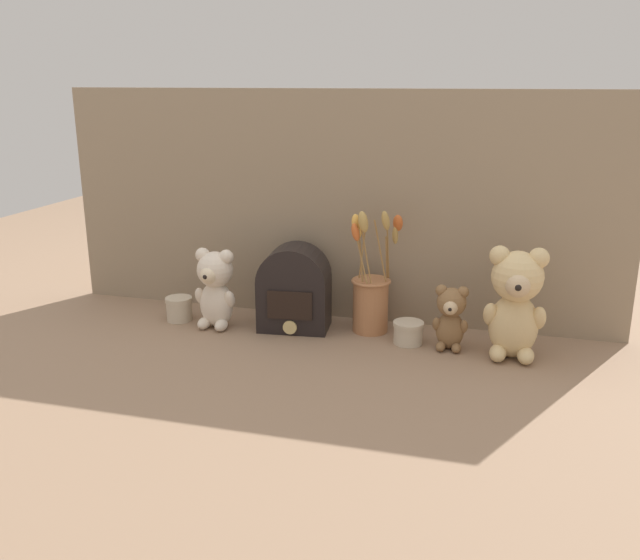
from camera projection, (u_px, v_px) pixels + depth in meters
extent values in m
plane|color=#8E7056|center=(318.00, 335.00, 1.87)|extent=(4.00, 4.00, 0.00)
cube|color=gray|center=(334.00, 207.00, 1.93)|extent=(1.63, 0.02, 0.65)
ellipsoid|color=#DBBC84|center=(513.00, 326.00, 1.70)|extent=(0.12, 0.10, 0.17)
sphere|color=#DBBC84|center=(518.00, 277.00, 1.66)|extent=(0.13, 0.13, 0.13)
sphere|color=#D1B289|center=(518.00, 285.00, 1.62)|extent=(0.06, 0.06, 0.06)
sphere|color=black|center=(518.00, 288.00, 1.59)|extent=(0.02, 0.02, 0.02)
sphere|color=#DBBC84|center=(539.00, 258.00, 1.64)|extent=(0.05, 0.05, 0.05)
sphere|color=#DBBC84|center=(500.00, 256.00, 1.66)|extent=(0.05, 0.05, 0.05)
ellipsoid|color=#DBBC84|center=(539.00, 318.00, 1.67)|extent=(0.04, 0.06, 0.07)
ellipsoid|color=#DBBC84|center=(490.00, 314.00, 1.69)|extent=(0.04, 0.06, 0.07)
ellipsoid|color=#DBBC84|center=(526.00, 356.00, 1.67)|extent=(0.04, 0.07, 0.04)
ellipsoid|color=#DBBC84|center=(498.00, 353.00, 1.69)|extent=(0.04, 0.07, 0.04)
ellipsoid|color=beige|center=(217.00, 304.00, 1.91)|extent=(0.10, 0.08, 0.13)
sphere|color=beige|center=(215.00, 270.00, 1.88)|extent=(0.10, 0.10, 0.10)
sphere|color=beige|center=(209.00, 275.00, 1.85)|extent=(0.05, 0.05, 0.05)
sphere|color=black|center=(205.00, 277.00, 1.83)|extent=(0.01, 0.01, 0.01)
sphere|color=beige|center=(226.00, 257.00, 1.86)|extent=(0.04, 0.04, 0.04)
sphere|color=beige|center=(203.00, 255.00, 1.88)|extent=(0.04, 0.04, 0.04)
ellipsoid|color=beige|center=(230.00, 299.00, 1.88)|extent=(0.03, 0.05, 0.06)
ellipsoid|color=beige|center=(200.00, 296.00, 1.91)|extent=(0.03, 0.05, 0.06)
ellipsoid|color=beige|center=(221.00, 325.00, 1.89)|extent=(0.04, 0.05, 0.03)
ellipsoid|color=beige|center=(204.00, 323.00, 1.91)|extent=(0.04, 0.05, 0.03)
ellipsoid|color=olive|center=(450.00, 331.00, 1.76)|extent=(0.07, 0.06, 0.10)
sphere|color=olive|center=(451.00, 303.00, 1.74)|extent=(0.08, 0.08, 0.08)
sphere|color=#D1B289|center=(450.00, 308.00, 1.71)|extent=(0.04, 0.04, 0.04)
sphere|color=black|center=(450.00, 309.00, 1.70)|extent=(0.01, 0.01, 0.01)
sphere|color=olive|center=(463.00, 292.00, 1.72)|extent=(0.03, 0.03, 0.03)
sphere|color=olive|center=(441.00, 291.00, 1.73)|extent=(0.03, 0.03, 0.03)
ellipsoid|color=olive|center=(464.00, 326.00, 1.74)|extent=(0.02, 0.03, 0.04)
ellipsoid|color=olive|center=(436.00, 324.00, 1.76)|extent=(0.02, 0.03, 0.04)
ellipsoid|color=olive|center=(456.00, 348.00, 1.74)|extent=(0.03, 0.04, 0.02)
ellipsoid|color=olive|center=(441.00, 346.00, 1.75)|extent=(0.03, 0.04, 0.02)
cylinder|color=#AD7047|center=(371.00, 305.00, 1.88)|extent=(0.10, 0.10, 0.15)
torus|color=#AD7047|center=(371.00, 281.00, 1.86)|extent=(0.11, 0.11, 0.01)
cylinder|color=#9E7542|center=(366.00, 252.00, 1.80)|extent=(0.04, 0.01, 0.17)
ellipsoid|color=tan|center=(363.00, 222.00, 1.76)|extent=(0.04, 0.03, 0.06)
cylinder|color=#9E7542|center=(387.00, 258.00, 1.83)|extent=(0.01, 0.05, 0.13)
ellipsoid|color=tan|center=(395.00, 235.00, 1.80)|extent=(0.02, 0.03, 0.06)
cylinder|color=#9E7542|center=(380.00, 251.00, 1.80)|extent=(0.04, 0.04, 0.17)
ellipsoid|color=tan|center=(386.00, 221.00, 1.75)|extent=(0.04, 0.04, 0.06)
cylinder|color=#9E7542|center=(361.00, 257.00, 1.81)|extent=(0.05, 0.03, 0.14)
ellipsoid|color=#C65B28|center=(355.00, 232.00, 1.77)|extent=(0.04, 0.03, 0.05)
cylinder|color=#9E7542|center=(388.00, 252.00, 1.82)|extent=(0.00, 0.05, 0.16)
ellipsoid|color=#C65B28|center=(398.00, 223.00, 1.79)|extent=(0.03, 0.04, 0.05)
cylinder|color=#9E7542|center=(362.00, 254.00, 1.85)|extent=(0.02, 0.03, 0.13)
ellipsoid|color=gold|center=(359.00, 230.00, 1.84)|extent=(0.03, 0.03, 0.06)
cylinder|color=#9E7542|center=(360.00, 252.00, 1.82)|extent=(0.03, 0.03, 0.16)
ellipsoid|color=gold|center=(356.00, 222.00, 1.79)|extent=(0.04, 0.04, 0.05)
cube|color=black|center=(294.00, 304.00, 1.90)|extent=(0.21, 0.14, 0.14)
cylinder|color=black|center=(294.00, 279.00, 1.88)|extent=(0.21, 0.14, 0.19)
cube|color=black|center=(290.00, 305.00, 1.83)|extent=(0.12, 0.02, 0.08)
cylinder|color=#D6BC7A|center=(290.00, 327.00, 1.85)|extent=(0.04, 0.01, 0.04)
cylinder|color=beige|center=(408.00, 335.00, 1.80)|extent=(0.08, 0.08, 0.05)
cylinder|color=beige|center=(409.00, 324.00, 1.79)|extent=(0.08, 0.08, 0.01)
cylinder|color=beige|center=(179.00, 311.00, 1.97)|extent=(0.07, 0.07, 0.06)
cylinder|color=beige|center=(179.00, 300.00, 1.96)|extent=(0.08, 0.08, 0.01)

